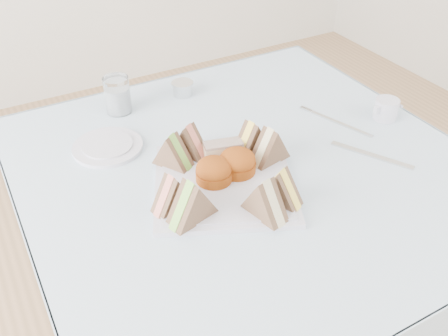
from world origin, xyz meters
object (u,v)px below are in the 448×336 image
water_glass (117,95)px  creamer_jug (386,109)px  table (245,273)px  serving_plate (224,184)px

water_glass → creamer_jug: (0.61, -0.38, -0.02)m
table → water_glass: water_glass is taller
table → creamer_jug: bearing=0.4°
creamer_jug → serving_plate: bearing=180.0°
serving_plate → creamer_jug: creamer_jug is taller
table → creamer_jug: size_ratio=14.25×
water_glass → creamer_jug: 0.72m
table → water_glass: (-0.18, 0.38, 0.43)m
serving_plate → creamer_jug: size_ratio=4.79×
table → serving_plate: 0.39m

